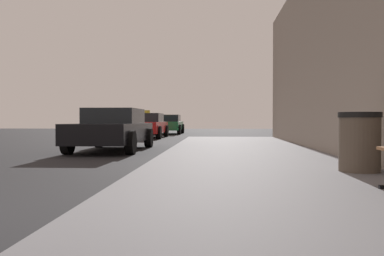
{
  "coord_description": "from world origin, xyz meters",
  "views": [
    {
      "loc": [
        3.24,
        -2.69,
        0.92
      ],
      "look_at": [
        2.86,
        3.91,
        0.79
      ],
      "focal_mm": 37.9,
      "sensor_mm": 36.0,
      "label": 1
    }
  ],
  "objects_px": {
    "car_black": "(113,129)",
    "car_green": "(168,124)",
    "car_red": "(146,125)",
    "trash_bin": "(359,142)"
  },
  "relations": [
    {
      "from": "car_black",
      "to": "car_green",
      "type": "distance_m",
      "value": 14.75
    },
    {
      "from": "car_red",
      "to": "car_green",
      "type": "relative_size",
      "value": 1.1
    },
    {
      "from": "car_black",
      "to": "car_red",
      "type": "relative_size",
      "value": 1.01
    },
    {
      "from": "car_black",
      "to": "car_red",
      "type": "distance_m",
      "value": 8.72
    },
    {
      "from": "car_black",
      "to": "car_green",
      "type": "bearing_deg",
      "value": -89.67
    },
    {
      "from": "car_green",
      "to": "car_red",
      "type": "bearing_deg",
      "value": 85.89
    },
    {
      "from": "car_red",
      "to": "car_black",
      "type": "bearing_deg",
      "value": 93.41
    },
    {
      "from": "trash_bin",
      "to": "car_red",
      "type": "height_order",
      "value": "car_red"
    },
    {
      "from": "car_red",
      "to": "car_green",
      "type": "distance_m",
      "value": 6.06
    },
    {
      "from": "car_black",
      "to": "car_green",
      "type": "xyz_separation_m",
      "value": [
        -0.08,
        14.75,
        -0.0
      ]
    }
  ]
}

